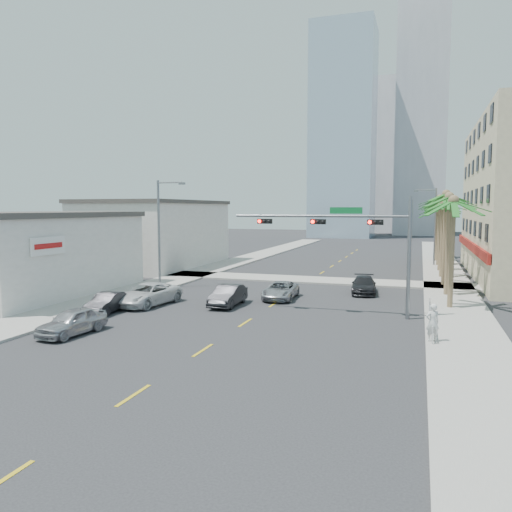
{
  "coord_description": "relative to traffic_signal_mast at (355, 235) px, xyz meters",
  "views": [
    {
      "loc": [
        9.59,
        -23.05,
        6.68
      ],
      "look_at": [
        -0.82,
        8.51,
        3.5
      ],
      "focal_mm": 35.0,
      "sensor_mm": 36.0,
      "label": 1
    }
  ],
  "objects": [
    {
      "name": "ground",
      "position": [
        -5.78,
        -7.95,
        -5.06
      ],
      "size": [
        260.0,
        260.0,
        0.0
      ],
      "primitive_type": "plane",
      "color": "#262628",
      "rests_on": "ground"
    },
    {
      "name": "sidewalk_right",
      "position": [
        6.22,
        12.05,
        -4.99
      ],
      "size": [
        4.0,
        120.0,
        0.15
      ],
      "primitive_type": "cube",
      "color": "gray",
      "rests_on": "ground"
    },
    {
      "name": "sidewalk_left",
      "position": [
        -17.78,
        12.05,
        -4.99
      ],
      "size": [
        4.0,
        120.0,
        0.15
      ],
      "primitive_type": "cube",
      "color": "gray",
      "rests_on": "ground"
    },
    {
      "name": "sidewalk_cross",
      "position": [
        -5.78,
        14.05,
        -4.99
      ],
      "size": [
        80.0,
        4.0,
        0.15
      ],
      "primitive_type": "cube",
      "color": "gray",
      "rests_on": "ground"
    },
    {
      "name": "building_left_near",
      "position": [
        -24.78,
        0.05,
        -2.06
      ],
      "size": [
        10.0,
        16.0,
        6.0
      ],
      "primitive_type": "cube",
      "color": "beige",
      "rests_on": "ground"
    },
    {
      "name": "building_left_far",
      "position": [
        -25.28,
        20.05,
        -1.46
      ],
      "size": [
        11.0,
        18.0,
        7.2
      ],
      "primitive_type": "cube",
      "color": "beige",
      "rests_on": "ground"
    },
    {
      "name": "tower_far_left",
      "position": [
        -13.78,
        87.05,
        18.94
      ],
      "size": [
        14.0,
        14.0,
        48.0
      ],
      "primitive_type": "cube",
      "color": "#99B2C6",
      "rests_on": "ground"
    },
    {
      "name": "tower_far_right",
      "position": [
        3.22,
        102.05,
        24.94
      ],
      "size": [
        12.0,
        12.0,
        60.0
      ],
      "primitive_type": "cube",
      "color": "#ADADB2",
      "rests_on": "ground"
    },
    {
      "name": "tower_far_center",
      "position": [
        -8.78,
        117.05,
        15.94
      ],
      "size": [
        16.0,
        16.0,
        42.0
      ],
      "primitive_type": "cube",
      "color": "#ADADB2",
      "rests_on": "ground"
    },
    {
      "name": "traffic_signal_mast",
      "position": [
        0.0,
        0.0,
        0.0
      ],
      "size": [
        11.12,
        0.54,
        7.2
      ],
      "color": "slate",
      "rests_on": "ground"
    },
    {
      "name": "palm_tree_0",
      "position": [
        5.82,
        4.05,
        2.02
      ],
      "size": [
        4.8,
        4.8,
        7.8
      ],
      "color": "brown",
      "rests_on": "ground"
    },
    {
      "name": "palm_tree_1",
      "position": [
        5.82,
        9.25,
        2.37
      ],
      "size": [
        4.8,
        4.8,
        8.16
      ],
      "color": "brown",
      "rests_on": "ground"
    },
    {
      "name": "palm_tree_2",
      "position": [
        5.82,
        14.45,
        2.72
      ],
      "size": [
        4.8,
        4.8,
        8.52
      ],
      "color": "brown",
      "rests_on": "ground"
    },
    {
      "name": "palm_tree_3",
      "position": [
        5.82,
        19.65,
        2.02
      ],
      "size": [
        4.8,
        4.8,
        7.8
      ],
      "color": "brown",
      "rests_on": "ground"
    },
    {
      "name": "palm_tree_4",
      "position": [
        5.82,
        24.85,
        2.37
      ],
      "size": [
        4.8,
        4.8,
        8.16
      ],
      "color": "brown",
      "rests_on": "ground"
    },
    {
      "name": "palm_tree_5",
      "position": [
        5.82,
        30.05,
        2.72
      ],
      "size": [
        4.8,
        4.8,
        8.52
      ],
      "color": "brown",
      "rests_on": "ground"
    },
    {
      "name": "palm_tree_6",
      "position": [
        5.82,
        35.25,
        2.02
      ],
      "size": [
        4.8,
        4.8,
        7.8
      ],
      "color": "brown",
      "rests_on": "ground"
    },
    {
      "name": "palm_tree_7",
      "position": [
        5.82,
        40.45,
        2.37
      ],
      "size": [
        4.8,
        4.8,
        8.16
      ],
      "color": "brown",
      "rests_on": "ground"
    },
    {
      "name": "streetlight_left",
      "position": [
        -16.78,
        6.05,
        -0.0
      ],
      "size": [
        2.55,
        0.25,
        9.0
      ],
      "color": "slate",
      "rests_on": "ground"
    },
    {
      "name": "streetlight_right",
      "position": [
        5.21,
        30.05,
        -0.0
      ],
      "size": [
        2.55,
        0.25,
        9.0
      ],
      "color": "slate",
      "rests_on": "ground"
    },
    {
      "name": "guardrail",
      "position": [
        4.52,
        -1.95,
        -4.39
      ],
      "size": [
        0.08,
        8.08,
        1.0
      ],
      "color": "silver",
      "rests_on": "ground"
    },
    {
      "name": "car_parked_near",
      "position": [
        -13.58,
        -9.42,
        -4.36
      ],
      "size": [
        2.06,
        4.27,
        1.41
      ],
      "primitive_type": "imported",
      "rotation": [
        0.0,
        0.0,
        -0.1
      ],
      "color": "#B1B0B5",
      "rests_on": "ground"
    },
    {
      "name": "car_parked_mid",
      "position": [
        -15.18,
        -4.0,
        -4.43
      ],
      "size": [
        1.75,
        3.98,
        1.27
      ],
      "primitive_type": "imported",
      "rotation": [
        0.0,
        0.0,
        0.11
      ],
      "color": "black",
      "rests_on": "ground"
    },
    {
      "name": "car_parked_far",
      "position": [
        -14.0,
        -1.01,
        -4.31
      ],
      "size": [
        3.18,
        5.69,
        1.5
      ],
      "primitive_type": "imported",
      "rotation": [
        0.0,
        0.0,
        -0.13
      ],
      "color": "silver",
      "rests_on": "ground"
    },
    {
      "name": "car_lane_left",
      "position": [
        -8.62,
        0.51,
        -4.35
      ],
      "size": [
        1.63,
        4.37,
        1.43
      ],
      "primitive_type": "imported",
      "rotation": [
        0.0,
        0.0,
        0.03
      ],
      "color": "black",
      "rests_on": "ground"
    },
    {
      "name": "car_lane_center",
      "position": [
        -5.87,
        4.14,
        -4.42
      ],
      "size": [
        2.32,
        4.69,
        1.28
      ],
      "primitive_type": "imported",
      "rotation": [
        0.0,
        0.0,
        0.04
      ],
      "color": "#ACACB1",
      "rests_on": "ground"
    },
    {
      "name": "car_lane_right",
      "position": [
        -0.28,
        8.52,
        -4.4
      ],
      "size": [
        2.32,
        4.74,
        1.33
      ],
      "primitive_type": "imported",
      "rotation": [
        0.0,
        0.0,
        0.1
      ],
      "color": "black",
      "rests_on": "ground"
    },
    {
      "name": "pedestrian",
      "position": [
        4.52,
        -5.37,
        -3.98
      ],
      "size": [
        0.8,
        0.68,
        1.87
      ],
      "primitive_type": "imported",
      "rotation": [
        0.0,
        0.0,
        3.55
      ],
      "color": "silver",
      "rests_on": "sidewalk_right"
    }
  ]
}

